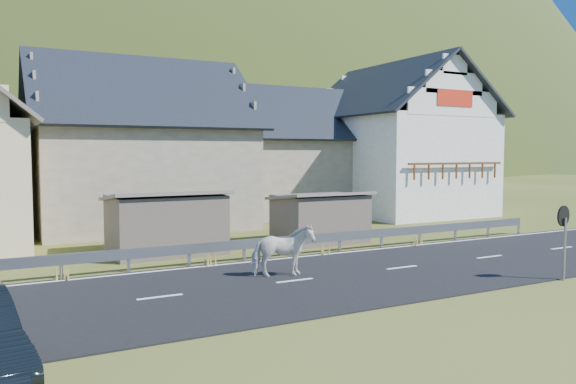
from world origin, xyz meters
TOP-DOWN VIEW (x-y plane):
  - ground at (0.00, 0.00)m, footprint 160.00×160.00m
  - road at (0.00, 0.00)m, footprint 60.00×7.00m
  - lane_markings at (0.00, 0.00)m, footprint 60.00×6.60m
  - guardrail at (-0.00, 3.68)m, footprint 28.10×0.09m
  - shed_left at (-2.00, 6.50)m, footprint 4.30×3.30m
  - shed_right at (4.50, 6.00)m, footprint 3.80×2.90m
  - house_stone_a at (-1.00, 15.00)m, footprint 10.80×9.80m
  - house_stone_b at (9.00, 17.00)m, footprint 9.80×8.80m
  - house_white at (15.00, 14.00)m, footprint 8.80×10.80m
  - mountain at (5.00, 180.00)m, footprint 440.00×280.00m
  - horse at (-0.05, 0.68)m, footprint 1.25×2.00m
  - traffic_mirror at (7.13, -3.54)m, footprint 0.62×0.20m

SIDE VIEW (x-z plane):
  - mountain at x=5.00m, z-range -150.00..110.00m
  - ground at x=0.00m, z-range 0.00..0.00m
  - road at x=0.00m, z-range 0.00..0.04m
  - lane_markings at x=0.00m, z-range 0.04..0.05m
  - guardrail at x=0.00m, z-range 0.19..0.94m
  - horse at x=-0.05m, z-range 0.04..1.61m
  - shed_right at x=4.50m, z-range -0.10..2.10m
  - shed_left at x=-2.00m, z-range -0.10..2.30m
  - traffic_mirror at x=7.13m, z-range 0.52..2.75m
  - house_stone_b at x=9.00m, z-range 0.19..8.29m
  - house_stone_a at x=-1.00m, z-range 0.18..9.08m
  - house_white at x=15.00m, z-range 0.21..9.91m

